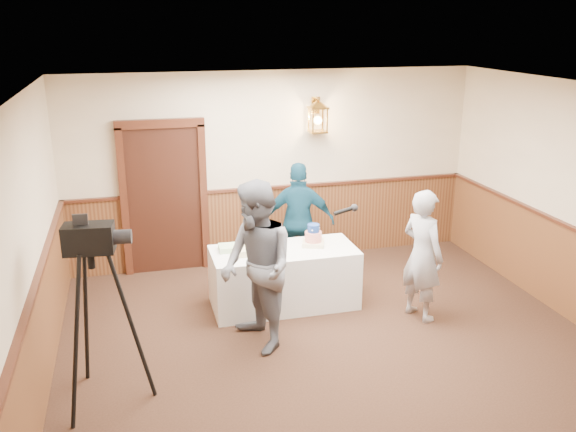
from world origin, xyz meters
name	(u,v)px	position (x,y,z in m)	size (l,w,h in m)	color
ground	(357,383)	(0.00, 0.00, 0.00)	(7.00, 7.00, 0.00)	black
room_shell	(341,226)	(-0.05, 0.45, 1.52)	(6.02, 7.02, 2.81)	beige
display_table	(284,277)	(-0.27, 1.90, 0.38)	(1.80, 0.80, 0.75)	white
tiered_cake	(313,237)	(0.13, 1.96, 0.86)	(0.34, 0.34, 0.27)	beige
sheet_cake_yellow	(249,251)	(-0.71, 1.89, 0.79)	(0.36, 0.28, 0.07)	#DEC384
sheet_cake_green	(231,248)	(-0.91, 2.04, 0.78)	(0.29, 0.23, 0.07)	#ADDA99
interviewer	(257,267)	(-0.80, 0.98, 0.94)	(1.62, 1.05, 1.88)	slate
baker	(422,255)	(1.24, 1.17, 0.80)	(0.59, 0.38, 1.61)	#9E9FA5
assistant_p	(299,221)	(0.16, 2.70, 0.82)	(0.96, 0.40, 1.65)	#123B4F
tv_camera_rig	(98,325)	(-2.43, 0.37, 0.79)	(0.69, 0.65, 1.77)	black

